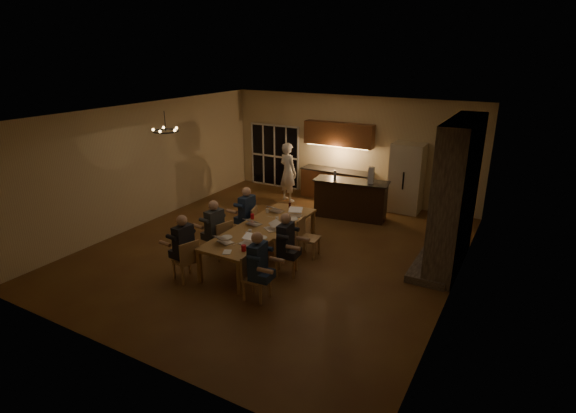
% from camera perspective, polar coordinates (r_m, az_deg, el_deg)
% --- Properties ---
extents(floor, '(9.00, 9.00, 0.00)m').
position_cam_1_polar(floor, '(10.73, -1.55, -5.43)').
color(floor, brown).
rests_on(floor, ground).
extents(back_wall, '(8.00, 0.04, 3.20)m').
position_cam_1_polar(back_wall, '(14.11, 7.94, 7.35)').
color(back_wall, beige).
rests_on(back_wall, ground).
extents(left_wall, '(0.04, 9.00, 3.20)m').
position_cam_1_polar(left_wall, '(12.64, -17.52, 5.22)').
color(left_wall, beige).
rests_on(left_wall, ground).
extents(right_wall, '(0.04, 9.00, 3.20)m').
position_cam_1_polar(right_wall, '(8.88, 21.21, -1.05)').
color(right_wall, beige).
rests_on(right_wall, ground).
extents(ceiling, '(8.00, 9.00, 0.04)m').
position_cam_1_polar(ceiling, '(9.82, -1.72, 11.88)').
color(ceiling, white).
rests_on(ceiling, back_wall).
extents(french_doors, '(1.86, 0.08, 2.10)m').
position_cam_1_polar(french_doors, '(15.35, -1.67, 6.40)').
color(french_doors, black).
rests_on(french_doors, ground).
extents(fireplace, '(0.58, 2.50, 3.20)m').
position_cam_1_polar(fireplace, '(10.06, 20.52, 1.35)').
color(fireplace, '#716559').
rests_on(fireplace, ground).
extents(kitchenette, '(2.24, 0.68, 2.40)m').
position_cam_1_polar(kitchenette, '(14.02, 6.23, 5.66)').
color(kitchenette, brown).
rests_on(kitchenette, ground).
extents(refrigerator, '(0.90, 0.68, 2.00)m').
position_cam_1_polar(refrigerator, '(13.34, 14.82, 3.53)').
color(refrigerator, beige).
rests_on(refrigerator, ground).
extents(dining_table, '(1.10, 3.29, 0.75)m').
position_cam_1_polar(dining_table, '(10.17, -3.28, -4.58)').
color(dining_table, '#9D733E').
rests_on(dining_table, ground).
extents(bar_island, '(2.11, 0.95, 1.08)m').
position_cam_1_polar(bar_island, '(12.63, 7.95, 0.92)').
color(bar_island, black).
rests_on(bar_island, ground).
extents(chair_left_near, '(0.56, 0.56, 0.89)m').
position_cam_1_polar(chair_left_near, '(9.44, -12.89, -6.59)').
color(chair_left_near, '#A97B54').
rests_on(chair_left_near, ground).
extents(chair_left_mid, '(0.54, 0.54, 0.89)m').
position_cam_1_polar(chair_left_mid, '(10.29, -8.66, -4.07)').
color(chair_left_mid, '#A97B54').
rests_on(chair_left_mid, ground).
extents(chair_left_far, '(0.55, 0.55, 0.89)m').
position_cam_1_polar(chair_left_far, '(11.04, -5.27, -2.25)').
color(chair_left_far, '#A97B54').
rests_on(chair_left_far, ground).
extents(chair_right_near, '(0.46, 0.46, 0.89)m').
position_cam_1_polar(chair_right_near, '(8.55, -3.99, -9.01)').
color(chair_right_near, '#A97B54').
rests_on(chair_right_near, ground).
extents(chair_right_mid, '(0.56, 0.56, 0.89)m').
position_cam_1_polar(chair_right_mid, '(9.41, -0.21, -6.16)').
color(chair_right_mid, '#A97B54').
rests_on(chair_right_mid, ground).
extents(chair_right_far, '(0.48, 0.48, 0.89)m').
position_cam_1_polar(chair_right_far, '(10.23, 2.69, -3.99)').
color(chair_right_far, '#A97B54').
rests_on(chair_right_far, ground).
extents(person_left_near, '(0.65, 0.65, 1.38)m').
position_cam_1_polar(person_left_near, '(9.42, -13.08, -5.02)').
color(person_left_near, '#20222A').
rests_on(person_left_near, ground).
extents(person_right_near, '(0.64, 0.64, 1.38)m').
position_cam_1_polar(person_right_near, '(8.41, -3.85, -7.61)').
color(person_right_near, navy).
rests_on(person_right_near, ground).
extents(person_left_mid, '(0.68, 0.68, 1.38)m').
position_cam_1_polar(person_left_mid, '(10.15, -9.27, -2.94)').
color(person_left_mid, '#383F43').
rests_on(person_left_mid, ground).
extents(person_right_mid, '(0.64, 0.64, 1.38)m').
position_cam_1_polar(person_right_mid, '(9.28, -0.30, -4.88)').
color(person_right_mid, '#20222A').
rests_on(person_right_mid, ground).
extents(person_left_far, '(0.64, 0.64, 1.38)m').
position_cam_1_polar(person_left_far, '(10.99, -5.20, -0.99)').
color(person_left_far, navy).
rests_on(person_left_far, ground).
extents(standing_person, '(0.79, 0.66, 1.84)m').
position_cam_1_polar(standing_person, '(13.82, -0.01, 4.38)').
color(standing_person, white).
rests_on(standing_person, ground).
extents(chandelier, '(0.58, 0.58, 0.03)m').
position_cam_1_polar(chandelier, '(10.61, -15.26, 9.22)').
color(chandelier, black).
rests_on(chandelier, ceiling).
extents(laptop_a, '(0.39, 0.37, 0.23)m').
position_cam_1_polar(laptop_a, '(9.29, -7.96, -3.88)').
color(laptop_a, silver).
rests_on(laptop_a, dining_table).
extents(laptop_b, '(0.32, 0.29, 0.23)m').
position_cam_1_polar(laptop_b, '(9.15, -5.11, -4.13)').
color(laptop_b, silver).
rests_on(laptop_b, dining_table).
extents(laptop_c, '(0.37, 0.33, 0.23)m').
position_cam_1_polar(laptop_c, '(10.15, -4.36, -1.68)').
color(laptop_c, silver).
rests_on(laptop_c, dining_table).
extents(laptop_d, '(0.42, 0.41, 0.23)m').
position_cam_1_polar(laptop_d, '(9.84, -2.21, -2.33)').
color(laptop_d, silver).
rests_on(laptop_d, dining_table).
extents(laptop_e, '(0.37, 0.34, 0.23)m').
position_cam_1_polar(laptop_e, '(10.93, -1.46, -0.06)').
color(laptop_e, silver).
rests_on(laptop_e, dining_table).
extents(laptop_f, '(0.39, 0.37, 0.23)m').
position_cam_1_polar(laptop_f, '(10.62, 0.87, -0.65)').
color(laptop_f, silver).
rests_on(laptop_f, dining_table).
extents(mug_front, '(0.08, 0.08, 0.10)m').
position_cam_1_polar(mug_front, '(9.65, -4.86, -3.24)').
color(mug_front, white).
rests_on(mug_front, dining_table).
extents(mug_mid, '(0.08, 0.08, 0.10)m').
position_cam_1_polar(mug_mid, '(10.33, -1.40, -1.60)').
color(mug_mid, white).
rests_on(mug_mid, dining_table).
extents(mug_back, '(0.08, 0.08, 0.10)m').
position_cam_1_polar(mug_back, '(10.88, -2.64, -0.51)').
color(mug_back, white).
rests_on(mug_back, dining_table).
extents(redcup_near, '(0.10, 0.10, 0.12)m').
position_cam_1_polar(redcup_near, '(8.88, -5.64, -5.28)').
color(redcup_near, '#B50C18').
rests_on(redcup_near, dining_table).
extents(redcup_mid, '(0.08, 0.08, 0.12)m').
position_cam_1_polar(redcup_mid, '(10.50, -4.56, -1.26)').
color(redcup_mid, '#B50C18').
rests_on(redcup_mid, dining_table).
extents(can_silver, '(0.07, 0.07, 0.12)m').
position_cam_1_polar(can_silver, '(9.49, -5.29, -3.60)').
color(can_silver, '#B2B2B7').
rests_on(can_silver, dining_table).
extents(can_cola, '(0.06, 0.06, 0.12)m').
position_cam_1_polar(can_cola, '(11.21, 0.22, 0.17)').
color(can_cola, '#3F0F0C').
rests_on(can_cola, dining_table).
extents(can_right, '(0.07, 0.07, 0.12)m').
position_cam_1_polar(can_right, '(10.10, -0.45, -2.05)').
color(can_right, '#B2B2B7').
rests_on(can_right, dining_table).
extents(plate_near, '(0.22, 0.22, 0.02)m').
position_cam_1_polar(plate_near, '(9.46, -3.33, -3.97)').
color(plate_near, white).
rests_on(plate_near, dining_table).
extents(plate_left, '(0.25, 0.25, 0.02)m').
position_cam_1_polar(plate_left, '(9.55, -7.81, -3.89)').
color(plate_left, white).
rests_on(plate_left, dining_table).
extents(plate_far, '(0.26, 0.26, 0.02)m').
position_cam_1_polar(plate_far, '(10.45, 0.58, -1.59)').
color(plate_far, white).
rests_on(plate_far, dining_table).
extents(notepad, '(0.23, 0.26, 0.01)m').
position_cam_1_polar(notepad, '(8.88, -7.75, -5.75)').
color(notepad, white).
rests_on(notepad, dining_table).
extents(bar_bottle, '(0.08, 0.08, 0.24)m').
position_cam_1_polar(bar_bottle, '(12.56, 5.98, 4.05)').
color(bar_bottle, '#99999E').
rests_on(bar_bottle, bar_island).
extents(bar_blender, '(0.16, 0.16, 0.45)m').
position_cam_1_polar(bar_blender, '(12.24, 10.51, 3.91)').
color(bar_blender, silver).
rests_on(bar_blender, bar_island).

